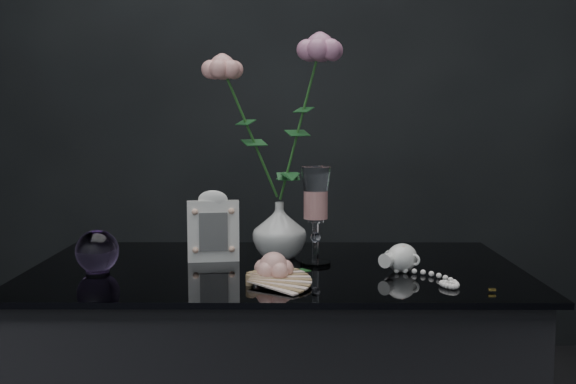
# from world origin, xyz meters

# --- Properties ---
(vase) EXTENTS (0.16, 0.16, 0.13)m
(vase) POSITION_xyz_m (0.01, 0.15, 0.83)
(vase) COLOR silver
(vase) RESTS_ON table
(wine_glass) EXTENTS (0.08, 0.08, 0.22)m
(wine_glass) POSITION_xyz_m (0.09, 0.07, 0.87)
(wine_glass) COLOR white
(wine_glass) RESTS_ON table
(picture_frame) EXTENTS (0.13, 0.11, 0.16)m
(picture_frame) POSITION_xyz_m (-0.14, 0.10, 0.84)
(picture_frame) COLOR white
(picture_frame) RESTS_ON table
(paperweight) EXTENTS (0.12, 0.12, 0.09)m
(paperweight) POSITION_xyz_m (-0.37, -0.01, 0.81)
(paperweight) COLOR #946DB2
(paperweight) RESTS_ON table
(paper_fan) EXTENTS (0.29, 0.25, 0.03)m
(paper_fan) POSITION_xyz_m (-0.05, -0.12, 0.77)
(paper_fan) COLOR beige
(paper_fan) RESTS_ON table
(loose_rose) EXTENTS (0.17, 0.20, 0.06)m
(loose_rose) POSITION_xyz_m (-0.00, -0.08, 0.79)
(loose_rose) COLOR #DA988C
(loose_rose) RESTS_ON table
(pearl_jar) EXTENTS (0.30, 0.30, 0.06)m
(pearl_jar) POSITION_xyz_m (0.27, 0.01, 0.79)
(pearl_jar) COLOR white
(pearl_jar) RESTS_ON table
(roses) EXTENTS (0.30, 0.13, 0.44)m
(roses) POSITION_xyz_m (0.00, 0.14, 1.10)
(roses) COLOR pink
(roses) RESTS_ON vase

